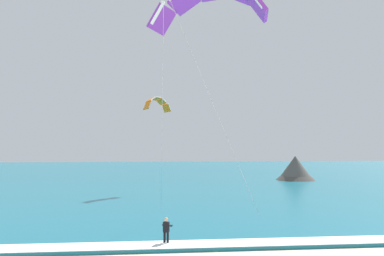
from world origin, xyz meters
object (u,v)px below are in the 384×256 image
Objects in this scene: surfboard at (166,246)px; kite_distant at (157,103)px; kite_primary at (209,2)px; kitesurfer at (166,230)px.

kite_distant is (-0.02, 26.87, 11.13)m from surfboard.
surfboard is at bearing -89.97° from kite_distant.
surfboard is at bearing -121.28° from kite_primary.
kitesurfer is at bearing -89.95° from kite_distant.
kite_primary reaches higher than kite_distant.
kitesurfer is at bearing 65.03° from surfboard.
kitesurfer is 28.74m from kite_distant.
surfboard is 29.09m from kite_distant.
surfboard is 0.33× the size of kite_distant.
kite_distant is at bearing 98.91° from kite_primary.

